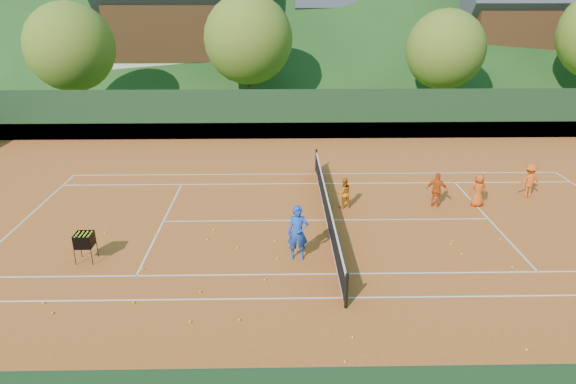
{
  "coord_description": "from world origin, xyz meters",
  "views": [
    {
      "loc": [
        -1.88,
        -18.31,
        8.39
      ],
      "look_at": [
        -1.52,
        0.0,
        1.22
      ],
      "focal_mm": 32.0,
      "sensor_mm": 36.0,
      "label": 1
    }
  ],
  "objects_px": {
    "chalet_mid": "(358,29)",
    "tennis_net": "(327,208)",
    "chalet_right": "(519,28)",
    "student_d": "(529,181)",
    "student_c": "(478,190)",
    "chalet_left": "(187,24)",
    "student_a": "(344,193)",
    "student_b": "(437,190)",
    "ball_hopper": "(84,241)",
    "coach": "(298,233)"
  },
  "relations": [
    {
      "from": "chalet_right",
      "to": "chalet_left",
      "type": "bearing_deg",
      "value": -180.0
    },
    {
      "from": "student_d",
      "to": "coach",
      "type": "bearing_deg",
      "value": 20.09
    },
    {
      "from": "chalet_left",
      "to": "chalet_right",
      "type": "relative_size",
      "value": 1.16
    },
    {
      "from": "student_c",
      "to": "chalet_right",
      "type": "xyz_separation_m",
      "value": [
        13.61,
        28.68,
        4.54
      ]
    },
    {
      "from": "coach",
      "to": "student_b",
      "type": "height_order",
      "value": "coach"
    },
    {
      "from": "student_a",
      "to": "tennis_net",
      "type": "xyz_separation_m",
      "value": [
        -0.8,
        -1.28,
        -0.15
      ]
    },
    {
      "from": "student_b",
      "to": "chalet_left",
      "type": "height_order",
      "value": "chalet_left"
    },
    {
      "from": "student_a",
      "to": "chalet_mid",
      "type": "bearing_deg",
      "value": -114.48
    },
    {
      "from": "student_d",
      "to": "ball_hopper",
      "type": "height_order",
      "value": "student_d"
    },
    {
      "from": "tennis_net",
      "to": "chalet_left",
      "type": "distance_m",
      "value": 32.04
    },
    {
      "from": "student_b",
      "to": "chalet_right",
      "type": "distance_m",
      "value": 32.86
    },
    {
      "from": "student_c",
      "to": "chalet_mid",
      "type": "xyz_separation_m",
      "value": [
        -0.39,
        32.68,
        4.27
      ]
    },
    {
      "from": "student_b",
      "to": "ball_hopper",
      "type": "xyz_separation_m",
      "value": [
        -12.93,
        -4.39,
        0.01
      ]
    },
    {
      "from": "student_b",
      "to": "student_a",
      "type": "bearing_deg",
      "value": 21.13
    },
    {
      "from": "chalet_mid",
      "to": "tennis_net",
      "type": "bearing_deg",
      "value": -100.01
    },
    {
      "from": "student_b",
      "to": "chalet_mid",
      "type": "height_order",
      "value": "chalet_mid"
    },
    {
      "from": "coach",
      "to": "ball_hopper",
      "type": "distance_m",
      "value": 7.02
    },
    {
      "from": "ball_hopper",
      "to": "chalet_mid",
      "type": "xyz_separation_m",
      "value": [
        14.28,
        37.1,
        4.22
      ]
    },
    {
      "from": "chalet_mid",
      "to": "student_b",
      "type": "bearing_deg",
      "value": -92.36
    },
    {
      "from": "student_d",
      "to": "chalet_left",
      "type": "height_order",
      "value": "chalet_left"
    },
    {
      "from": "chalet_left",
      "to": "student_a",
      "type": "bearing_deg",
      "value": -69.39
    },
    {
      "from": "student_b",
      "to": "chalet_mid",
      "type": "relative_size",
      "value": 0.12
    },
    {
      "from": "coach",
      "to": "chalet_right",
      "type": "height_order",
      "value": "chalet_right"
    },
    {
      "from": "student_a",
      "to": "tennis_net",
      "type": "relative_size",
      "value": 0.11
    },
    {
      "from": "coach",
      "to": "chalet_left",
      "type": "relative_size",
      "value": 0.14
    },
    {
      "from": "student_b",
      "to": "ball_hopper",
      "type": "relative_size",
      "value": 1.47
    },
    {
      "from": "chalet_right",
      "to": "student_d",
      "type": "bearing_deg",
      "value": -111.75
    },
    {
      "from": "ball_hopper",
      "to": "chalet_right",
      "type": "relative_size",
      "value": 0.08
    },
    {
      "from": "student_c",
      "to": "tennis_net",
      "type": "xyz_separation_m",
      "value": [
        -6.39,
        -1.32,
        -0.2
      ]
    },
    {
      "from": "tennis_net",
      "to": "chalet_left",
      "type": "bearing_deg",
      "value": 108.43
    },
    {
      "from": "chalet_right",
      "to": "student_c",
      "type": "bearing_deg",
      "value": -115.39
    },
    {
      "from": "student_a",
      "to": "chalet_right",
      "type": "xyz_separation_m",
      "value": [
        19.2,
        28.72,
        4.59
      ]
    },
    {
      "from": "student_a",
      "to": "chalet_left",
      "type": "bearing_deg",
      "value": -84.85
    },
    {
      "from": "ball_hopper",
      "to": "chalet_mid",
      "type": "relative_size",
      "value": 0.08
    },
    {
      "from": "student_b",
      "to": "tennis_net",
      "type": "distance_m",
      "value": 4.83
    },
    {
      "from": "tennis_net",
      "to": "chalet_mid",
      "type": "relative_size",
      "value": 0.95
    },
    {
      "from": "student_d",
      "to": "chalet_left",
      "type": "relative_size",
      "value": 0.11
    },
    {
      "from": "student_b",
      "to": "chalet_mid",
      "type": "distance_m",
      "value": 33.01
    },
    {
      "from": "student_b",
      "to": "ball_hopper",
      "type": "bearing_deg",
      "value": 39.6
    },
    {
      "from": "student_a",
      "to": "student_b",
      "type": "height_order",
      "value": "student_b"
    },
    {
      "from": "student_a",
      "to": "student_c",
      "type": "bearing_deg",
      "value": 164.99
    },
    {
      "from": "coach",
      "to": "student_d",
      "type": "relative_size",
      "value": 1.26
    },
    {
      "from": "student_d",
      "to": "chalet_mid",
      "type": "xyz_separation_m",
      "value": [
        -2.94,
        31.73,
        4.22
      ]
    },
    {
      "from": "student_c",
      "to": "student_d",
      "type": "xyz_separation_m",
      "value": [
        2.55,
        0.95,
        0.05
      ]
    },
    {
      "from": "student_b",
      "to": "student_c",
      "type": "height_order",
      "value": "student_b"
    },
    {
      "from": "student_d",
      "to": "chalet_mid",
      "type": "relative_size",
      "value": 0.12
    },
    {
      "from": "student_c",
      "to": "student_d",
      "type": "height_order",
      "value": "student_d"
    },
    {
      "from": "ball_hopper",
      "to": "student_c",
      "type": "bearing_deg",
      "value": 16.75
    },
    {
      "from": "student_b",
      "to": "chalet_right",
      "type": "bearing_deg",
      "value": -97.29
    },
    {
      "from": "student_b",
      "to": "chalet_mid",
      "type": "xyz_separation_m",
      "value": [
        1.35,
        32.71,
        4.24
      ]
    }
  ]
}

